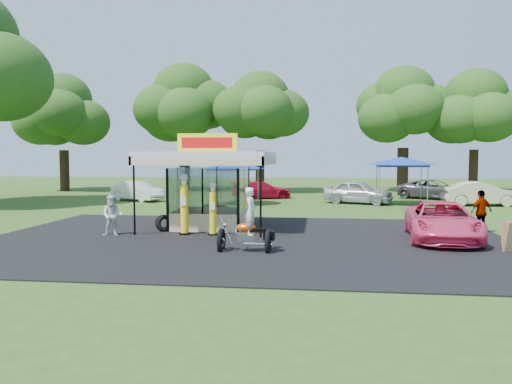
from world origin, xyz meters
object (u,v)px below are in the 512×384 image
tent_west (234,165)px  bg_car_d (434,189)px  bg_car_b (262,190)px  gas_pump_right (213,210)px  spectator_east_b (481,212)px  kiosk_car (220,212)px  gas_pump_left (184,206)px  bg_car_a (138,191)px  pink_sedan (442,221)px  tent_east (401,161)px  gas_station_kiosk (210,188)px  a_frame_sign (512,237)px  bg_car_e (481,194)px  bg_car_c (358,192)px  motorcycle (249,226)px  spectator_west (112,216)px

tent_west → bg_car_d: bearing=22.7°
bg_car_b → gas_pump_right: bearing=157.1°
spectator_east_b → kiosk_car: bearing=-38.5°
gas_pump_right → kiosk_car: 4.42m
gas_pump_right → gas_pump_left: bearing=-179.4°
bg_car_a → bg_car_d: bg_car_d is taller
pink_sedan → tent_east: size_ratio=1.17×
gas_station_kiosk → bg_car_b: bearing=88.3°
a_frame_sign → bg_car_e: bg_car_e is taller
pink_sedan → tent_east: 14.76m
pink_sedan → bg_car_c: 15.08m
bg_car_d → bg_car_a: bearing=132.7°
pink_sedan → bg_car_a: 23.26m
pink_sedan → spectator_east_b: 3.05m
motorcycle → tent_east: size_ratio=0.49×
bg_car_a → bg_car_b: 9.23m
kiosk_car → bg_car_d: bg_car_d is taller
bg_car_d → motorcycle: bearing=-174.3°
gas_pump_left → motorcycle: gas_pump_left is taller
kiosk_car → tent_west: (-0.85, 9.05, 2.12)m
gas_pump_left → bg_car_d: (14.04, 19.39, -0.48)m
gas_pump_left → tent_east: 18.14m
bg_car_b → bg_car_d: (12.96, 1.18, 0.07)m
spectator_west → spectator_east_b: spectator_east_b is taller
tent_east → bg_car_b: bearing=158.9°
spectator_west → bg_car_d: spectator_west is taller
a_frame_sign → bg_car_b: bg_car_b is taller
spectator_east_b → gas_station_kiosk: bearing=-27.7°
kiosk_car → gas_pump_right: bearing=-172.5°
gas_pump_right → bg_car_c: 16.35m
bg_car_d → gas_pump_left: bearing=175.6°
spectator_east_b → bg_car_a: 23.60m
bg_car_c → tent_east: 3.48m
spectator_west → spectator_east_b: size_ratio=0.92×
bg_car_c → tent_west: tent_west is taller
gas_pump_left → bg_car_b: gas_pump_left is taller
gas_pump_right → bg_car_a: (-8.77, 15.08, -0.33)m
motorcycle → pink_sedan: motorcycle is taller
gas_pump_left → spectator_west: 2.90m
motorcycle → bg_car_b: (-2.00, 21.50, -0.21)m
gas_station_kiosk → tent_east: (10.22, 12.31, 1.09)m
gas_pump_right → motorcycle: 3.81m
a_frame_sign → kiosk_car: 12.94m
a_frame_sign → bg_car_d: bearing=68.8°
motorcycle → bg_car_c: size_ratio=0.48×
gas_station_kiosk → bg_car_a: 15.36m
a_frame_sign → gas_pump_right: bearing=152.9°
gas_station_kiosk → bg_car_a: (-8.20, 12.94, -1.07)m
gas_pump_right → bg_car_c: size_ratio=0.47×
gas_station_kiosk → gas_pump_left: gas_station_kiosk is taller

